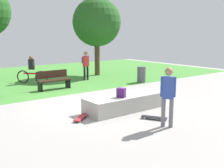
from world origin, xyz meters
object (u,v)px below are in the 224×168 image
cyclist_on_bicycle (32,72)px  skateboard_spare (81,117)px  trash_bin (141,75)px  backpack_on_ledge (121,93)px  park_bench_near_lamppost (54,80)px  skateboard_by_ledge (154,117)px  tree_tall_oak (97,22)px  skater_performing_trick (168,93)px  pedestrian_with_backpack (86,63)px  concrete_ledge (124,103)px

cyclist_on_bicycle → skateboard_spare: bearing=-99.2°
trash_bin → cyclist_on_bicycle: 6.03m
backpack_on_ledge → park_bench_near_lamppost: (-0.10, 5.06, -0.21)m
skateboard_by_ledge → cyclist_on_bicycle: 8.63m
tree_tall_oak → cyclist_on_bicycle: bearing=-176.4°
backpack_on_ledge → skater_performing_trick: size_ratio=0.19×
skater_performing_trick → tree_tall_oak: tree_tall_oak is taller
skateboard_by_ledge → skateboard_spare: (-1.81, 1.40, 0.00)m
backpack_on_ledge → cyclist_on_bicycle: bearing=-26.9°
park_bench_near_lamppost → pedestrian_with_backpack: size_ratio=0.96×
skateboard_by_ledge → pedestrian_with_backpack: pedestrian_with_backpack is taller
skateboard_by_ledge → skateboard_spare: bearing=142.4°
tree_tall_oak → cyclist_on_bicycle: size_ratio=3.26×
concrete_ledge → skater_performing_trick: bearing=-94.3°
backpack_on_ledge → skateboard_spare: backpack_on_ledge is taller
tree_tall_oak → skateboard_spare: bearing=-127.3°
skateboard_spare → tree_tall_oak: size_ratio=0.15×
concrete_ledge → skateboard_spare: 1.77m
skateboard_spare → cyclist_on_bicycle: cyclist_on_bicycle is taller
skateboard_spare → trash_bin: bearing=31.3°
skateboard_by_ledge → park_bench_near_lamppost: 6.30m
concrete_ledge → skateboard_by_ledge: bearing=-87.6°
concrete_ledge → skateboard_by_ledge: 1.41m
trash_bin → cyclist_on_bicycle: size_ratio=0.58×
concrete_ledge → trash_bin: 5.70m
tree_tall_oak → skateboard_by_ledge: bearing=-113.6°
pedestrian_with_backpack → trash_bin: bearing=-51.1°
skateboard_spare → tree_tall_oak: 9.96m
concrete_ledge → pedestrian_with_backpack: pedestrian_with_backpack is taller
concrete_ledge → cyclist_on_bicycle: bearing=94.6°
skater_performing_trick → park_bench_near_lamppost: skater_performing_trick is taller
concrete_ledge → pedestrian_with_backpack: 6.69m
concrete_ledge → pedestrian_with_backpack: (2.29, 6.24, 0.74)m
backpack_on_ledge → skater_performing_trick: (0.13, -1.92, 0.32)m
pedestrian_with_backpack → backpack_on_ledge: bearing=-111.8°
skateboard_by_ledge → trash_bin: bearing=50.0°
backpack_on_ledge → tree_tall_oak: 9.15m
tree_tall_oak → pedestrian_with_backpack: bearing=-143.1°
trash_bin → backpack_on_ledge: bearing=-139.9°
park_bench_near_lamppost → trash_bin: (4.72, -1.18, -0.04)m
concrete_ledge → cyclist_on_bicycle: size_ratio=1.91×
skateboard_spare → park_bench_near_lamppost: bearing=74.3°
trash_bin → tree_tall_oak: bearing=96.0°
concrete_ledge → cyclist_on_bicycle: 7.23m
tree_tall_oak → cyclist_on_bicycle: tree_tall_oak is taller
park_bench_near_lamppost → trash_bin: size_ratio=1.83×
skateboard_by_ledge → pedestrian_with_backpack: bearing=73.7°
skater_performing_trick → trash_bin: skater_performing_trick is taller
backpack_on_ledge → skateboard_spare: size_ratio=0.42×
concrete_ledge → tree_tall_oak: (3.93, 7.48, 3.13)m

